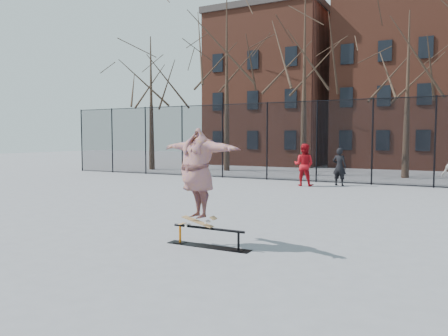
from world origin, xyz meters
The scene contains 9 objects.
ground centered at (0.00, 0.00, 0.00)m, with size 100.00×100.00×0.00m, color slate.
skate_rail centered at (0.20, -0.48, 0.16)m, with size 1.81×0.28×0.40m.
skateboard centered at (-0.05, -0.48, 0.44)m, with size 0.74×0.18×0.09m, color #A67D42, non-canonical shape.
skater centered at (-0.05, -0.48, 1.39)m, with size 2.21×0.60×1.80m, color #63378A.
bystander_black centered at (-0.05, 12.00, 0.86)m, with size 0.63×0.41×1.72m, color black.
bystander_red centered at (-1.45, 11.13, 0.95)m, with size 0.93×0.72×1.90m, color #AF0F18.
fence centered at (-0.01, 13.00, 2.05)m, with size 34.03×0.07×4.00m.
tree_row centered at (-0.25, 17.15, 7.36)m, with size 33.66×7.46×10.67m.
rowhouses centered at (0.72, 26.00, 6.06)m, with size 29.00×7.00×13.00m.
Camera 1 is at (4.47, -7.95, 2.18)m, focal length 35.00 mm.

